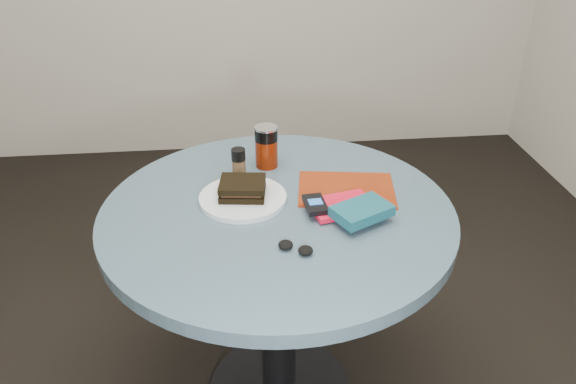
{
  "coord_description": "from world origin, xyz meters",
  "views": [
    {
      "loc": [
        -0.11,
        -1.34,
        1.58
      ],
      "look_at": [
        0.03,
        0.0,
        0.8
      ],
      "focal_mm": 35.0,
      "sensor_mm": 36.0,
      "label": 1
    }
  ],
  "objects": [
    {
      "name": "red_book",
      "position": [
        0.18,
        -0.03,
        0.76
      ],
      "size": [
        0.2,
        0.16,
        0.01
      ],
      "primitive_type": "cube",
      "rotation": [
        0.0,
        0.0,
        0.24
      ],
      "color": "red",
      "rests_on": "magazine"
    },
    {
      "name": "pepper_grinder",
      "position": [
        -0.1,
        0.19,
        0.8
      ],
      "size": [
        0.05,
        0.05,
        0.1
      ],
      "color": "#4C3620",
      "rests_on": "table"
    },
    {
      "name": "plate",
      "position": [
        -0.1,
        0.05,
        0.76
      ],
      "size": [
        0.32,
        0.32,
        0.02
      ],
      "primitive_type": "cylinder",
      "rotation": [
        0.0,
        0.0,
        0.36
      ],
      "color": "white",
      "rests_on": "table"
    },
    {
      "name": "mp3_player",
      "position": [
        0.1,
        -0.04,
        0.78
      ],
      "size": [
        0.06,
        0.1,
        0.02
      ],
      "color": "black",
      "rests_on": "red_book"
    },
    {
      "name": "soda_can",
      "position": [
        -0.01,
        0.26,
        0.82
      ],
      "size": [
        0.09,
        0.09,
        0.14
      ],
      "color": "maroon",
      "rests_on": "table"
    },
    {
      "name": "novel",
      "position": [
        0.22,
        -0.1,
        0.78
      ],
      "size": [
        0.18,
        0.16,
        0.03
      ],
      "primitive_type": "cube",
      "rotation": [
        0.0,
        0.0,
        0.48
      ],
      "color": "#124958",
      "rests_on": "red_book"
    },
    {
      "name": "table",
      "position": [
        0.0,
        0.0,
        0.59
      ],
      "size": [
        1.0,
        1.0,
        0.75
      ],
      "color": "black",
      "rests_on": "ground"
    },
    {
      "name": "sandwich",
      "position": [
        -0.1,
        0.05,
        0.79
      ],
      "size": [
        0.14,
        0.12,
        0.05
      ],
      "color": "black",
      "rests_on": "plate"
    },
    {
      "name": "headphones",
      "position": [
        0.03,
        -0.21,
        0.76
      ],
      "size": [
        0.1,
        0.08,
        0.02
      ],
      "color": "black",
      "rests_on": "table"
    },
    {
      "name": "magazine",
      "position": [
        0.21,
        0.08,
        0.75
      ],
      "size": [
        0.31,
        0.25,
        0.01
      ],
      "primitive_type": "cube",
      "rotation": [
        0.0,
        0.0,
        -0.15
      ],
      "color": "maroon",
      "rests_on": "table"
    }
  ]
}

